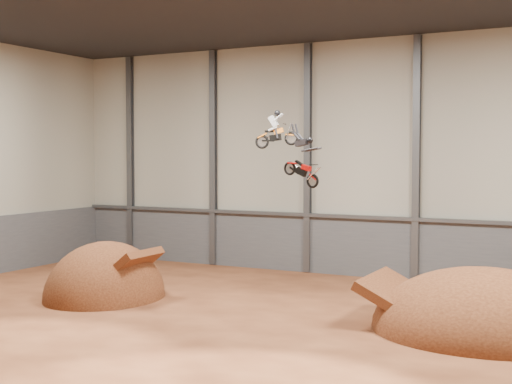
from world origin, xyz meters
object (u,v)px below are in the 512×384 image
fmx_rider_a (277,127)px  fmx_rider_b (299,156)px  landing_ramp (484,332)px  takeoff_ramp (105,298)px

fmx_rider_a → fmx_rider_b: fmx_rider_a is taller
fmx_rider_b → landing_ramp: bearing=27.0°
takeoff_ramp → fmx_rider_a: fmx_rider_a is taller
takeoff_ramp → landing_ramp: (18.19, 1.48, 0.00)m
takeoff_ramp → fmx_rider_a: (8.42, 2.48, 8.53)m
takeoff_ramp → fmx_rider_a: size_ratio=3.18×
takeoff_ramp → landing_ramp: size_ratio=0.72×
takeoff_ramp → fmx_rider_b: size_ratio=2.64×
takeoff_ramp → fmx_rider_b: (10.84, -0.51, 7.18)m
takeoff_ramp → fmx_rider_a: bearing=16.4°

